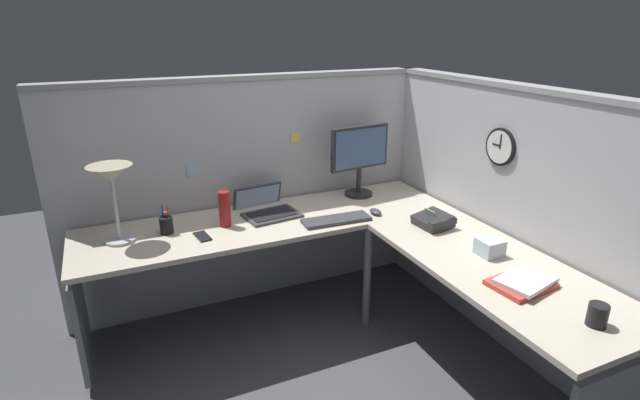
{
  "coord_description": "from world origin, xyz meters",
  "views": [
    {
      "loc": [
        -1.26,
        -2.24,
        1.9
      ],
      "look_at": [
        -0.1,
        0.33,
        0.86
      ],
      "focal_mm": 27.28,
      "sensor_mm": 36.0,
      "label": 1
    }
  ],
  "objects": [
    {
      "name": "pinned_note_middle",
      "position": [
        -0.78,
        0.82,
        1.01
      ],
      "size": [
        0.07,
        0.0,
        0.09
      ],
      "primitive_type": "cube",
      "color": "#99B7E5"
    },
    {
      "name": "pinned_note_leftmost",
      "position": [
        -0.06,
        0.82,
        1.15
      ],
      "size": [
        0.07,
        0.0,
        0.06
      ],
      "primitive_type": "cube",
      "color": "#EAD84C"
    },
    {
      "name": "tissue_box",
      "position": [
        0.52,
        -0.49,
        0.78
      ],
      "size": [
        0.12,
        0.12,
        0.09
      ],
      "primitive_type": "cube",
      "color": "silver",
      "rests_on": "desk"
    },
    {
      "name": "ground_plane",
      "position": [
        0.0,
        0.0,
        0.0
      ],
      "size": [
        6.8,
        6.8,
        0.0
      ],
      "primitive_type": "plane",
      "color": "#47474C"
    },
    {
      "name": "thermos_flask",
      "position": [
        -0.66,
        0.48,
        0.84
      ],
      "size": [
        0.07,
        0.07,
        0.22
      ],
      "primitive_type": "cylinder",
      "color": "maroon",
      "rests_on": "desk"
    },
    {
      "name": "cell_phone",
      "position": [
        -0.83,
        0.37,
        0.73
      ],
      "size": [
        0.09,
        0.15,
        0.01
      ],
      "primitive_type": "cube",
      "rotation": [
        0.0,
        0.0,
        0.14
      ],
      "color": "black",
      "rests_on": "desk"
    },
    {
      "name": "desk_lamp_dome",
      "position": [
        -1.26,
        0.51,
        1.09
      ],
      "size": [
        0.24,
        0.24,
        0.44
      ],
      "color": "#B7BABF",
      "rests_on": "desk"
    },
    {
      "name": "computer_mouse",
      "position": [
        0.27,
        0.27,
        0.75
      ],
      "size": [
        0.06,
        0.1,
        0.03
      ],
      "primitive_type": "ellipsoid",
      "color": "#38383D",
      "rests_on": "desk"
    },
    {
      "name": "pen_cup",
      "position": [
        -1.0,
        0.51,
        0.78
      ],
      "size": [
        0.08,
        0.08,
        0.18
      ],
      "color": "black",
      "rests_on": "desk"
    },
    {
      "name": "desk",
      "position": [
        -0.15,
        -0.05,
        0.63
      ],
      "size": [
        2.35,
        2.15,
        0.73
      ],
      "color": "beige",
      "rests_on": "ground"
    },
    {
      "name": "cubicle_wall_back",
      "position": [
        -0.36,
        0.87,
        0.79
      ],
      "size": [
        2.57,
        0.12,
        1.58
      ],
      "color": "#B2B2B7",
      "rests_on": "ground"
    },
    {
      "name": "book_stack",
      "position": [
        0.43,
        -0.81,
        0.75
      ],
      "size": [
        0.31,
        0.25,
        0.04
      ],
      "color": "#BF3F38",
      "rests_on": "desk"
    },
    {
      "name": "office_phone",
      "position": [
        0.48,
        -0.06,
        0.77
      ],
      "size": [
        0.2,
        0.22,
        0.11
      ],
      "color": "#232326",
      "rests_on": "desk"
    },
    {
      "name": "cubicle_wall_right",
      "position": [
        0.87,
        -0.27,
        0.79
      ],
      "size": [
        0.12,
        2.37,
        1.58
      ],
      "color": "#B2B2B7",
      "rests_on": "ground"
    },
    {
      "name": "coffee_mug",
      "position": [
        0.46,
        -1.17,
        0.78
      ],
      "size": [
        0.08,
        0.08,
        0.1
      ],
      "primitive_type": "cylinder",
      "color": "black",
      "rests_on": "desk"
    },
    {
      "name": "wall_clock",
      "position": [
        0.82,
        -0.19,
        1.22
      ],
      "size": [
        0.04,
        0.22,
        0.22
      ],
      "color": "black"
    },
    {
      "name": "monitor",
      "position": [
        0.35,
        0.64,
        1.02
      ],
      "size": [
        0.46,
        0.2,
        0.5
      ],
      "color": "#232326",
      "rests_on": "desk"
    },
    {
      "name": "laptop",
      "position": [
        -0.37,
        0.6,
        0.75
      ],
      "size": [
        0.38,
        0.42,
        0.22
      ],
      "color": "#38383D",
      "rests_on": "desk"
    },
    {
      "name": "keyboard",
      "position": [
        -0.02,
        0.26,
        0.74
      ],
      "size": [
        0.44,
        0.16,
        0.02
      ],
      "primitive_type": "cube",
      "rotation": [
        0.0,
        0.0,
        -0.05
      ],
      "color": "#38383D",
      "rests_on": "desk"
    }
  ]
}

